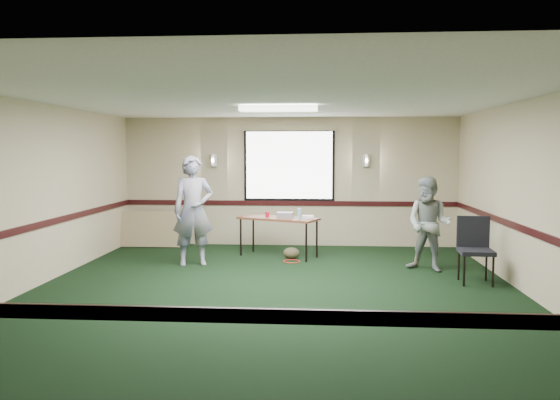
# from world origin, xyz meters

# --- Properties ---
(ground) EXTENTS (8.00, 8.00, 0.00)m
(ground) POSITION_xyz_m (0.00, 0.00, 0.00)
(ground) COLOR black
(ground) RESTS_ON ground
(room_shell) EXTENTS (8.00, 8.02, 8.00)m
(room_shell) POSITION_xyz_m (0.00, 2.12, 1.58)
(room_shell) COLOR tan
(room_shell) RESTS_ON ground
(folding_table) EXTENTS (1.61, 1.14, 0.75)m
(folding_table) POSITION_xyz_m (-0.13, 2.72, 0.69)
(folding_table) COLOR #572719
(folding_table) RESTS_ON ground
(projector) EXTENTS (0.31, 0.26, 0.10)m
(projector) POSITION_xyz_m (-0.00, 2.70, 0.80)
(projector) COLOR gray
(projector) RESTS_ON folding_table
(game_console) EXTENTS (0.22, 0.17, 0.05)m
(game_console) POSITION_xyz_m (0.43, 2.60, 0.77)
(game_console) COLOR silver
(game_console) RESTS_ON folding_table
(red_cup) EXTENTS (0.07, 0.07, 0.11)m
(red_cup) POSITION_xyz_m (-0.34, 2.72, 0.80)
(red_cup) COLOR red
(red_cup) RESTS_ON folding_table
(water_bottle) EXTENTS (0.06, 0.06, 0.20)m
(water_bottle) POSITION_xyz_m (0.27, 2.35, 0.85)
(water_bottle) COLOR #7BAFCA
(water_bottle) RESTS_ON folding_table
(duffel_bag) EXTENTS (0.32, 0.25, 0.21)m
(duffel_bag) POSITION_xyz_m (0.12, 2.51, 0.11)
(duffel_bag) COLOR #423D25
(duffel_bag) RESTS_ON ground
(cable_coil) EXTENTS (0.39, 0.39, 0.02)m
(cable_coil) POSITION_xyz_m (0.14, 2.23, 0.01)
(cable_coil) COLOR red
(cable_coil) RESTS_ON ground
(folded_table) EXTENTS (1.44, 0.22, 0.74)m
(folded_table) POSITION_xyz_m (-2.93, 3.60, 0.37)
(folded_table) COLOR tan
(folded_table) RESTS_ON ground
(conference_chair) EXTENTS (0.51, 0.53, 1.00)m
(conference_chair) POSITION_xyz_m (2.99, 0.90, 0.58)
(conference_chair) COLOR black
(conference_chair) RESTS_ON ground
(person_left) EXTENTS (0.81, 0.65, 1.91)m
(person_left) POSITION_xyz_m (-1.56, 1.85, 0.95)
(person_left) COLOR #3D4987
(person_left) RESTS_ON ground
(person_right) EXTENTS (0.95, 0.89, 1.57)m
(person_right) POSITION_xyz_m (2.45, 1.66, 0.78)
(person_right) COLOR #779BBA
(person_right) RESTS_ON ground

